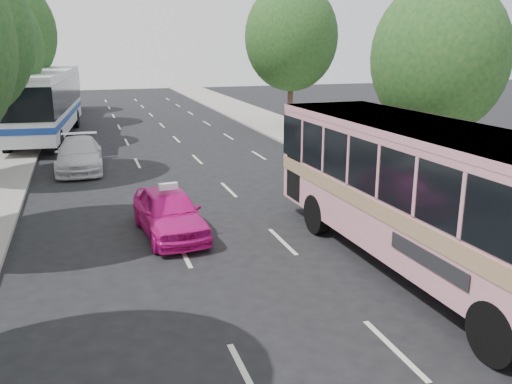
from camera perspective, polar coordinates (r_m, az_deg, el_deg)
name	(u,v)px	position (r m, az deg, el deg)	size (l,w,h in m)	color
ground	(304,309)	(12.01, 5.06, -12.16)	(120.00, 120.00, 0.00)	black
sidewalk_right	(306,137)	(32.84, 5.30, 5.75)	(4.00, 90.00, 0.12)	#9E998E
tree_left_e	(7,29)	(39.95, -24.76, 15.35)	(6.30, 6.30, 9.82)	#38281E
tree_left_f	(17,37)	(47.92, -23.89, 14.72)	(5.88, 5.88, 9.16)	#38281E
tree_right_near	(443,52)	(21.98, 19.04, 13.72)	(5.10, 5.10, 7.95)	#38281E
tree_right_far	(293,33)	(36.25, 3.89, 16.32)	(6.00, 6.00, 9.35)	#38281E
pink_bus	(428,183)	(13.71, 17.70, 0.86)	(3.21, 11.52, 3.65)	pink
pink_taxi	(169,212)	(16.27, -9.12, -2.10)	(1.66, 4.14, 1.41)	#D91289
white_pickup	(79,154)	(25.63, -18.12, 3.77)	(1.98, 4.86, 1.41)	silver
tour_coach_front	(44,98)	(34.59, -21.44, 9.16)	(4.11, 13.49, 3.98)	silver
tour_coach_rear	(52,89)	(45.22, -20.71, 10.13)	(4.18, 12.07, 3.54)	silver
taxi_roof_sign	(168,186)	(16.05, -9.24, 0.61)	(0.55, 0.18, 0.18)	silver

